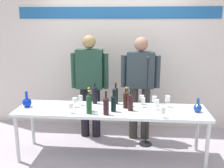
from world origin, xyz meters
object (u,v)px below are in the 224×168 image
Objects in this scene: presenter_left at (90,80)px; wine_bottle_7 at (89,101)px; wine_bottle_0 at (128,98)px; wine_bottle_4 at (116,95)px; wine_glass_left_1 at (81,98)px; wine_glass_left_2 at (75,100)px; wine_glass_right_2 at (168,99)px; wine_glass_right_5 at (143,101)px; wine_glass_right_3 at (154,99)px; presenter_right at (140,82)px; wine_glass_right_0 at (157,103)px; display_table at (111,113)px; decanter_blue_right at (198,107)px; wine_bottle_2 at (106,105)px; wine_bottle_1 at (126,99)px; wine_glass_right_1 at (142,98)px; wine_bottle_3 at (95,94)px; wine_bottle_6 at (114,102)px; wine_bottle_8 at (131,101)px; wine_bottle_5 at (89,103)px; microphone_stand at (146,117)px; decanter_blue_left at (27,102)px; wine_glass_left_0 at (71,106)px; wine_glass_right_4 at (163,110)px.

presenter_left reaches higher than wine_bottle_7.
wine_bottle_0 is 0.85× the size of wine_bottle_4.
wine_glass_left_1 reaches higher than wine_glass_left_2.
wine_glass_right_5 is (-0.35, -0.05, -0.02)m from wine_glass_right_2.
wine_glass_right_3 is 1.00× the size of wine_glass_right_5.
wine_glass_right_0 is (0.23, -0.62, -0.15)m from presenter_right.
display_table is 1.19m from decanter_blue_right.
wine_bottle_2 is at bearing -154.41° from wine_glass_right_2.
wine_glass_right_2 is at bearing -6.11° from wine_bottle_4.
wine_bottle_1 reaches higher than wine_glass_right_0.
wine_glass_left_2 is at bearing -174.08° from wine_glass_right_2.
wine_glass_left_2 is 0.98m from wine_glass_right_1.
wine_glass_left_1 is at bearing -153.37° from wine_bottle_3.
presenter_right is 5.39× the size of wine_bottle_6.
display_table is 18.55× the size of wine_glass_left_1.
wine_bottle_2 is at bearing -64.80° from wine_bottle_3.
presenter_left is at bearing 154.28° from wine_glass_right_1.
wine_bottle_5 is at bearing -163.04° from wine_bottle_8.
wine_bottle_2 is (-0.05, -0.22, 0.18)m from display_table.
wine_bottle_8 is (0.27, -0.03, 0.18)m from display_table.
presenter_left reaches higher than wine_bottle_3.
wine_bottle_2 reaches higher than wine_glass_left_1.
microphone_stand is at bearing 108.44° from wine_glass_right_0.
wine_glass_right_5 reaches higher than display_table.
wine_glass_right_0 and wine_glass_right_5 have the same top height.
decanter_blue_right is 1.71m from wine_glass_left_2.
wine_glass_right_0 is at bearing 14.49° from wine_bottle_5.
wine_bottle_4 reaches higher than decanter_blue_right.
wine_bottle_3 reaches higher than wine_glass_left_1.
display_table is at bearing -17.87° from wine_glass_left_1.
display_table is 8.47× the size of wine_bottle_8.
decanter_blue_left is 1.59× the size of wine_glass_right_0.
wine_bottle_3 reaches higher than decanter_blue_left.
wine_glass_right_3 is at bearing 8.34° from wine_glass_left_2.
wine_bottle_1 is 2.17× the size of wine_glass_right_1.
wine_bottle_0 is 1.68× the size of wine_glass_right_2.
microphone_stand reaches higher than wine_glass_right_5.
wine_bottle_8 is at bearing -118.59° from microphone_stand.
display_table is at bearing -42.81° from wine_bottle_3.
wine_glass_right_4 is (1.21, -0.06, -0.01)m from wine_glass_left_0.
wine_bottle_4 is 0.52m from wine_glass_left_1.
decanter_blue_left is 0.98m from wine_bottle_3.
wine_bottle_1 is 2.16× the size of wine_glass_right_4.
presenter_right is 11.62× the size of wine_glass_right_3.
wine_bottle_5 is (-0.27, -0.20, 0.19)m from display_table.
wine_bottle_2 reaches higher than wine_glass_right_0.
presenter_left is (0.80, 0.67, 0.19)m from decanter_blue_left.
wine_glass_left_1 is at bearing -95.88° from presenter_left.
wine_glass_left_2 is (-0.93, -0.62, -0.15)m from presenter_right.
decanter_blue_left reaches higher than wine_glass_left_1.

